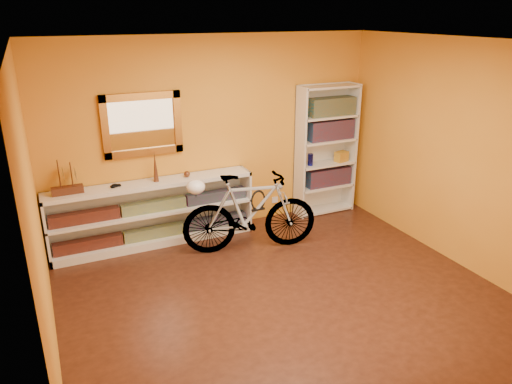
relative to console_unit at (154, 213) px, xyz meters
name	(u,v)px	position (x,y,z in m)	size (l,w,h in m)	color
floor	(283,296)	(0.93, -1.81, -0.43)	(4.50, 4.00, 0.01)	black
ceiling	(289,41)	(0.93, -1.81, 2.18)	(4.50, 4.00, 0.01)	silver
back_wall	(215,136)	(0.93, 0.19, 0.88)	(4.50, 0.01, 2.60)	orange
left_wall	(35,221)	(-1.33, -1.81, 0.88)	(0.01, 4.00, 2.60)	orange
right_wall	(458,154)	(3.18, -1.81, 0.88)	(0.01, 4.00, 2.60)	orange
gilt_mirror	(142,125)	(-0.02, 0.15, 1.12)	(0.98, 0.06, 0.78)	brown
wall_socket	(275,200)	(1.83, 0.17, -0.17)	(0.09, 0.01, 0.09)	silver
console_unit	(154,213)	(0.00, 0.00, 0.00)	(2.60, 0.35, 0.85)	silver
cd_row_lower	(156,232)	(0.00, -0.02, -0.26)	(2.50, 0.13, 0.14)	black
cd_row_upper	(154,206)	(0.00, -0.02, 0.11)	(2.50, 0.13, 0.14)	navy
model_ship	(66,177)	(-0.99, 0.00, 0.64)	(0.36, 0.13, 0.42)	#3F1E11
toy_car	(116,187)	(-0.44, 0.00, 0.43)	(0.00, 0.00, 0.00)	black
bronze_ornament	(155,166)	(0.06, 0.00, 0.62)	(0.07, 0.07, 0.39)	brown
decorative_orb	(187,174)	(0.46, 0.00, 0.47)	(0.08, 0.08, 0.08)	brown
bookcase	(326,150)	(2.58, 0.03, 0.52)	(0.90, 0.30, 1.90)	silver
book_row_a	(327,176)	(2.63, 0.03, 0.12)	(0.70, 0.22, 0.26)	maroon
book_row_b	(330,130)	(2.63, 0.03, 0.83)	(0.70, 0.22, 0.28)	maroon
book_row_c	(331,106)	(2.63, 0.03, 1.16)	(0.70, 0.22, 0.25)	#19505A
travel_mug	(310,160)	(2.31, 0.01, 0.43)	(0.08, 0.08, 0.17)	navy
red_tin	(315,109)	(2.38, 0.06, 1.14)	(0.16, 0.16, 0.20)	maroon
yellow_bag	(341,157)	(2.83, -0.01, 0.41)	(0.19, 0.13, 0.15)	#C58C22
bicycle	(250,212)	(1.05, -0.67, 0.08)	(1.73, 0.45, 1.02)	silver
helmet	(196,187)	(0.41, -0.52, 0.47)	(0.23, 0.22, 0.17)	white
u_lock	(258,200)	(1.15, -0.69, 0.24)	(0.20, 0.20, 0.02)	black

